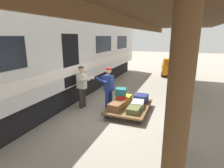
{
  "coord_description": "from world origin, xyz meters",
  "views": [
    {
      "loc": [
        -1.85,
        6.19,
        2.87
      ],
      "look_at": [
        0.49,
        -0.02,
        1.15
      ],
      "focal_mm": 29.77,
      "sensor_mm": 36.0,
      "label": 1
    }
  ],
  "objects": [
    {
      "name": "suitcase_brown_leather",
      "position": [
        0.22,
        0.26,
        0.41
      ],
      "size": [
        0.51,
        0.68,
        0.27
      ],
      "primitive_type": "cube",
      "rotation": [
        0.0,
        0.0,
        -0.14
      ],
      "color": "brown",
      "rests_on": "luggage_cart"
    },
    {
      "name": "porter_by_door",
      "position": [
        1.82,
        -0.14,
        0.93
      ],
      "size": [
        0.69,
        0.47,
        1.7
      ],
      "color": "#332D28",
      "rests_on": "ground_plane"
    },
    {
      "name": "suitcase_navy_fabric",
      "position": [
        -0.44,
        -0.91,
        0.42
      ],
      "size": [
        0.52,
        0.53,
        0.29
      ],
      "primitive_type": "cube",
      "rotation": [
        0.0,
        0.0,
        -0.02
      ],
      "color": "navy",
      "rests_on": "luggage_cart"
    },
    {
      "name": "suitcase_olive_duffel",
      "position": [
        -0.44,
        0.26,
        0.37
      ],
      "size": [
        0.43,
        0.57,
        0.19
      ],
      "primitive_type": "cube",
      "rotation": [
        0.0,
        0.0,
        -0.02
      ],
      "color": "brown",
      "rests_on": "luggage_cart"
    },
    {
      "name": "porter_in_overalls",
      "position": [
        0.73,
        -0.24,
        0.93
      ],
      "size": [
        0.73,
        0.55,
        1.7
      ],
      "color": "navy",
      "rests_on": "ground_plane"
    },
    {
      "name": "suitcase_teal_softside",
      "position": [
        0.25,
        -0.36,
        0.79
      ],
      "size": [
        0.46,
        0.46,
        0.25
      ],
      "primitive_type": "cube",
      "rotation": [
        0.0,
        0.0,
        0.2
      ],
      "color": "#1E666B",
      "rests_on": "suitcase_red_plastic"
    },
    {
      "name": "luggage_cart",
      "position": [
        -0.11,
        -0.32,
        0.24
      ],
      "size": [
        1.45,
        2.14,
        0.28
      ],
      "color": "brown",
      "rests_on": "ground_plane"
    },
    {
      "name": "suitcase_orange_carryall",
      "position": [
        0.22,
        -0.32,
        0.4
      ],
      "size": [
        0.47,
        0.57,
        0.25
      ],
      "primitive_type": "cube",
      "rotation": [
        0.0,
        0.0,
        0.08
      ],
      "color": "#CC6B23",
      "rests_on": "luggage_cart"
    },
    {
      "name": "suitcase_gray_aluminum",
      "position": [
        -0.44,
        -0.32,
        0.38
      ],
      "size": [
        0.5,
        0.68,
        0.21
      ],
      "primitive_type": "cube",
      "rotation": [
        0.0,
        0.0,
        0.11
      ],
      "color": "#9EA0A5",
      "rests_on": "luggage_cart"
    },
    {
      "name": "train_car",
      "position": [
        3.66,
        0.0,
        2.06
      ],
      "size": [
        3.02,
        18.59,
        4.0
      ],
      "color": "silver",
      "rests_on": "ground_plane"
    },
    {
      "name": "suitcase_yellow_case",
      "position": [
        0.22,
        -0.91,
        0.37
      ],
      "size": [
        0.44,
        0.52,
        0.19
      ],
      "primitive_type": "cube",
      "rotation": [
        0.0,
        0.0,
        -0.02
      ],
      "color": "gold",
      "rests_on": "luggage_cart"
    },
    {
      "name": "suitcase_red_plastic",
      "position": [
        0.24,
        -0.36,
        0.59
      ],
      "size": [
        0.44,
        0.54,
        0.14
      ],
      "primitive_type": "cube",
      "rotation": [
        0.0,
        0.0,
        0.21
      ],
      "color": "#AD231E",
      "rests_on": "suitcase_orange_carryall"
    },
    {
      "name": "platform_canopy",
      "position": [
        -1.8,
        0.0,
        3.25
      ],
      "size": [
        3.2,
        15.52,
        3.56
      ],
      "color": "brown",
      "rests_on": "ground_plane"
    },
    {
      "name": "baggage_tug",
      "position": [
        -1.06,
        -7.92,
        0.63
      ],
      "size": [
        1.32,
        1.83,
        1.3
      ],
      "color": "orange",
      "rests_on": "ground_plane"
    },
    {
      "name": "ground_plane",
      "position": [
        0.0,
        0.0,
        0.0
      ],
      "size": [
        60.0,
        60.0,
        0.0
      ],
      "primitive_type": "plane",
      "color": "gray"
    }
  ]
}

